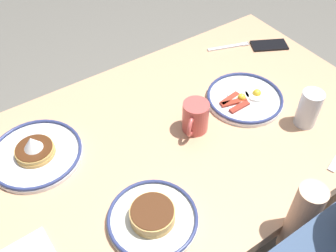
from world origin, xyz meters
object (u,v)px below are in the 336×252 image
at_px(plate_far_companion, 153,218).
at_px(drinking_glass, 308,110).
at_px(plate_near_main, 245,98).
at_px(plate_center_pancakes, 36,153).
at_px(cell_phone, 269,45).
at_px(coffee_mug, 195,117).
at_px(fork_far, 229,47).

distance_m(plate_far_companion, drinking_glass, 0.61).
xyz_separation_m(plate_near_main, plate_center_pancakes, (0.69, -0.17, 0.00)).
bearing_deg(plate_near_main, cell_phone, -147.79).
relative_size(plate_near_main, drinking_glass, 2.06).
relative_size(plate_near_main, plate_far_companion, 1.10).
bearing_deg(coffee_mug, plate_center_pancakes, -20.68).
relative_size(plate_center_pancakes, coffee_mug, 2.58).
height_order(plate_center_pancakes, coffee_mug, coffee_mug).
xyz_separation_m(coffee_mug, fork_far, (-0.39, -0.29, -0.05)).
height_order(plate_center_pancakes, fork_far, plate_center_pancakes).
bearing_deg(plate_far_companion, plate_center_pancakes, -65.82).
bearing_deg(plate_far_companion, fork_far, -144.17).
bearing_deg(plate_far_companion, plate_near_main, -157.55).
height_order(cell_phone, fork_far, cell_phone).
xyz_separation_m(coffee_mug, cell_phone, (-0.53, -0.20, -0.05)).
xyz_separation_m(plate_near_main, fork_far, (-0.17, -0.28, -0.01)).
distance_m(plate_far_companion, cell_phone, 0.92).
distance_m(plate_near_main, cell_phone, 0.36).
bearing_deg(plate_center_pancakes, plate_far_companion, 114.18).
bearing_deg(cell_phone, fork_far, -3.27).
relative_size(plate_near_main, fork_far, 1.52).
height_order(coffee_mug, fork_far, coffee_mug).
height_order(plate_center_pancakes, drinking_glass, drinking_glass).
height_order(plate_near_main, cell_phone, plate_near_main).
height_order(plate_near_main, plate_far_companion, plate_far_companion).
bearing_deg(fork_far, plate_far_companion, 35.83).
bearing_deg(drinking_glass, fork_far, -99.32).
xyz_separation_m(plate_center_pancakes, plate_far_companion, (-0.17, 0.38, 0.00)).
height_order(drinking_glass, cell_phone, drinking_glass).
relative_size(plate_far_companion, coffee_mug, 2.25).
bearing_deg(drinking_glass, plate_center_pancakes, -24.60).
height_order(plate_near_main, drinking_glass, drinking_glass).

